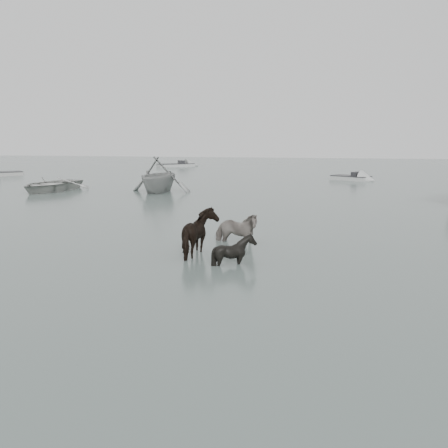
{
  "coord_description": "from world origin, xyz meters",
  "views": [
    {
      "loc": [
        1.83,
        -14.33,
        3.96
      ],
      "look_at": [
        -1.0,
        1.74,
        1.0
      ],
      "focal_mm": 40.0,
      "sensor_mm": 36.0,
      "label": 1
    }
  ],
  "objects_px": {
    "pony_dark": "(201,229)",
    "rowboat_lead": "(51,183)",
    "pony_pinto": "(236,223)",
    "pony_black": "(234,244)"
  },
  "relations": [
    {
      "from": "pony_pinto",
      "to": "pony_dark",
      "type": "bearing_deg",
      "value": 169.14
    },
    {
      "from": "rowboat_lead",
      "to": "pony_pinto",
      "type": "bearing_deg",
      "value": -32.92
    },
    {
      "from": "pony_dark",
      "to": "rowboat_lead",
      "type": "bearing_deg",
      "value": 21.02
    },
    {
      "from": "pony_black",
      "to": "rowboat_lead",
      "type": "bearing_deg",
      "value": 54.79
    },
    {
      "from": "pony_dark",
      "to": "rowboat_lead",
      "type": "relative_size",
      "value": 0.32
    },
    {
      "from": "pony_pinto",
      "to": "pony_black",
      "type": "xyz_separation_m",
      "value": [
        0.39,
        -2.94,
        -0.11
      ]
    },
    {
      "from": "pony_black",
      "to": "rowboat_lead",
      "type": "relative_size",
      "value": 0.24
    },
    {
      "from": "pony_black",
      "to": "rowboat_lead",
      "type": "height_order",
      "value": "pony_black"
    },
    {
      "from": "pony_dark",
      "to": "rowboat_lead",
      "type": "distance_m",
      "value": 21.93
    },
    {
      "from": "pony_pinto",
      "to": "rowboat_lead",
      "type": "xyz_separation_m",
      "value": [
        -15.35,
        14.55,
        -0.2
      ]
    }
  ]
}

